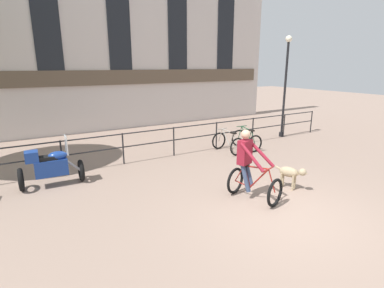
% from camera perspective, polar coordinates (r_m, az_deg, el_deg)
% --- Properties ---
extents(ground_plane, '(60.00, 60.00, 0.00)m').
position_cam_1_polar(ground_plane, '(7.06, 17.01, -12.78)').
color(ground_plane, gray).
extents(canal_railing, '(15.05, 0.05, 1.05)m').
position_cam_1_polar(canal_railing, '(10.74, -3.50, 1.43)').
color(canal_railing, '#232326').
rests_on(canal_railing, ground_plane).
extents(building_facade, '(18.00, 0.72, 10.91)m').
position_cam_1_polar(building_facade, '(15.97, -14.23, 22.48)').
color(building_facade, beige).
rests_on(building_facade, ground_plane).
extents(cyclist_with_bike, '(0.99, 1.32, 1.70)m').
position_cam_1_polar(cyclist_with_bike, '(7.40, 11.01, -4.63)').
color(cyclist_with_bike, black).
rests_on(cyclist_with_bike, ground_plane).
extents(dog, '(0.43, 0.86, 0.63)m').
position_cam_1_polar(dog, '(8.32, 18.38, -5.25)').
color(dog, tan).
rests_on(dog, ground_plane).
extents(parked_motorcycle, '(1.63, 0.69, 1.35)m').
position_cam_1_polar(parked_motorcycle, '(8.90, -25.33, -3.83)').
color(parked_motorcycle, black).
rests_on(parked_motorcycle, ground_plane).
extents(parked_bicycle_near_lamp, '(0.72, 1.14, 0.86)m').
position_cam_1_polar(parked_bicycle_near_lamp, '(11.30, 6.83, 0.21)').
color(parked_bicycle_near_lamp, black).
rests_on(parked_bicycle_near_lamp, ground_plane).
extents(parked_bicycle_mid_left, '(0.74, 1.15, 0.86)m').
position_cam_1_polar(parked_bicycle_mid_left, '(11.86, 10.33, 0.78)').
color(parked_bicycle_mid_left, black).
rests_on(parked_bicycle_mid_left, ground_plane).
extents(street_lamp, '(0.28, 0.28, 4.40)m').
position_cam_1_polar(street_lamp, '(14.05, 17.38, 11.24)').
color(street_lamp, black).
rests_on(street_lamp, ground_plane).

